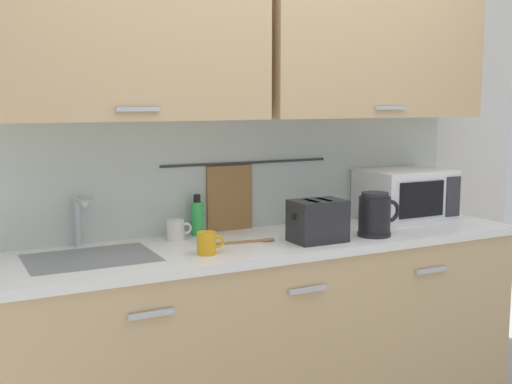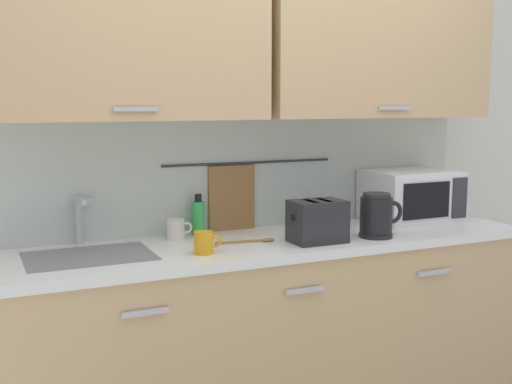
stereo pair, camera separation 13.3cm
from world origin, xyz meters
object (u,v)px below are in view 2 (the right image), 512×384
Objects in this scene: wooden_spoon at (252,241)px; dish_soap_bottle at (198,217)px; toaster at (317,221)px; mixing_bowl at (327,218)px; mug_by_kettle at (204,243)px; mug_near_sink at (176,229)px; electric_kettle at (377,216)px; microwave at (411,196)px.

dish_soap_bottle is at bearing 122.81° from wooden_spoon.
wooden_spoon is at bearing 156.56° from toaster.
mug_by_kettle reaches higher than mixing_bowl.
mug_near_sink is 0.43× the size of wooden_spoon.
electric_kettle is at bearing -13.48° from wooden_spoon.
microwave is 3.83× the size of mug_by_kettle.
microwave is 0.49m from mixing_bowl.
mug_near_sink is at bearing 150.17° from toaster.
toaster is at bearing -40.70° from dish_soap_bottle.
dish_soap_bottle reaches higher than mug_near_sink.
dish_soap_bottle is at bearing 151.95° from electric_kettle.
toaster is 2.13× the size of mug_by_kettle.
mug_near_sink is at bearing 178.57° from mixing_bowl.
electric_kettle is 1.06× the size of mixing_bowl.
microwave is 3.83× the size of mug_near_sink.
mug_by_kettle is (-0.54, -0.00, -0.05)m from toaster.
mixing_bowl is at bearing 20.27° from wooden_spoon.
microwave reaches higher than wooden_spoon.
electric_kettle is 0.89× the size of toaster.
toaster is 0.93× the size of wooden_spoon.
microwave is 1.16m from dish_soap_bottle.
toaster reaches higher than wooden_spoon.
microwave reaches higher than mug_near_sink.
electric_kettle is (-0.41, -0.27, -0.03)m from microwave.
electric_kettle is 0.31m from toaster.
mug_near_sink is at bearing -157.44° from dish_soap_bottle.
toaster is at bearing -160.78° from microwave.
microwave is at bearing 11.26° from mug_by_kettle.
wooden_spoon is at bearing 166.52° from electric_kettle.
mug_near_sink is 0.32m from mug_by_kettle.
mug_by_kettle is (-0.78, -0.30, 0.00)m from mixing_bowl.
microwave is at bearing 7.66° from wooden_spoon.
toaster is 0.54m from mug_by_kettle.
dish_soap_bottle is 0.57m from toaster.
mixing_bowl is 1.78× the size of mug_by_kettle.
dish_soap_bottle is 1.63× the size of mug_by_kettle.
electric_kettle reaches higher than dish_soap_bottle.
mug_near_sink is at bearing 93.29° from mug_by_kettle.
mixing_bowl is 0.77× the size of wooden_spoon.
mixing_bowl is at bearing 52.37° from toaster.
dish_soap_bottle is 0.32m from wooden_spoon.
mug_by_kettle is (-0.85, 0.02, -0.05)m from electric_kettle.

